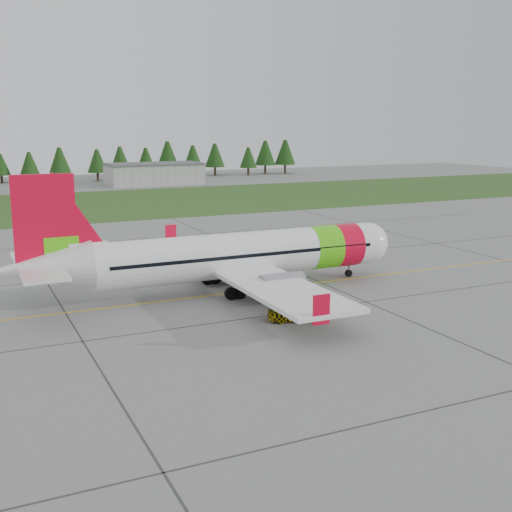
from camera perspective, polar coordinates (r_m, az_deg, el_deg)
ground at (r=53.60m, az=0.90°, el=-5.35°), size 320.00×320.00×0.00m
aircraft at (r=61.07m, az=-2.00°, el=0.03°), size 38.47×35.23×11.67m
follow_me_car at (r=51.81m, az=3.24°, el=-3.69°), size 1.78×1.93×3.96m
grass_strip at (r=130.94m, az=-15.10°, el=4.41°), size 320.00×50.00×0.03m
taxi_guideline at (r=60.60m, az=-2.43°, el=-3.32°), size 120.00×0.25×0.02m
hangar_east at (r=171.27m, az=-9.03°, el=7.17°), size 24.00×12.00×5.20m
treeline at (r=185.71m, az=-18.31°, el=7.81°), size 160.00×8.00×10.00m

